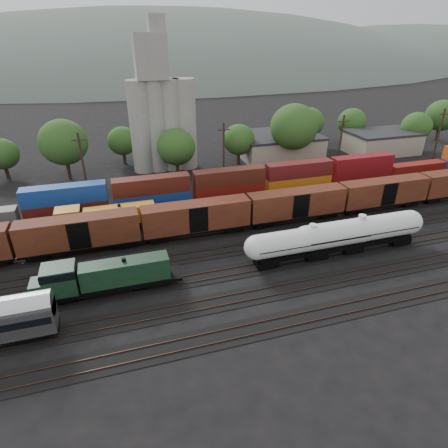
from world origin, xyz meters
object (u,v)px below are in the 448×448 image
object	(u,v)px
orange_locomotive	(100,218)
grain_silo	(162,115)
green_locomotive	(99,277)
tank_car_a	(311,240)

from	to	relation	value
orange_locomotive	grain_silo	bearing A→B (deg)	62.81
green_locomotive	grain_silo	xyz separation A→B (m)	(13.59, 41.00, 8.85)
orange_locomotive	tank_car_a	bearing A→B (deg)	-30.63
grain_silo	tank_car_a	bearing A→B (deg)	-73.71
green_locomotive	grain_silo	distance (m)	44.09
green_locomotive	orange_locomotive	world-z (taller)	green_locomotive
green_locomotive	grain_silo	world-z (taller)	grain_silo
orange_locomotive	grain_silo	xyz separation A→B (m)	(13.36, 26.00, 8.89)
orange_locomotive	grain_silo	world-z (taller)	grain_silo
tank_car_a	orange_locomotive	xyz separation A→B (m)	(-25.34, 15.00, -0.40)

